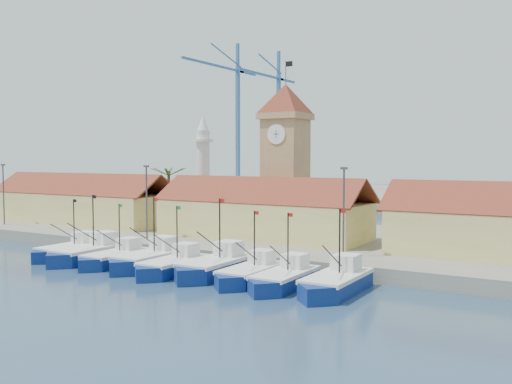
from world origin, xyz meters
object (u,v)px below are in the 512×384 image
Objects in this scene: boat_4 at (172,267)px; clock_tower at (285,154)px; minaret at (203,169)px; boat_0 at (69,252)px.

clock_tower is at bearing 90.18° from boat_4.
boat_0 is at bearing -92.05° from minaret.
clock_tower is at bearing 55.25° from boat_0.
boat_4 is at bearing -59.91° from minaret.
minaret reaches higher than boat_4.
boat_0 is 0.41× the size of clock_tower.
minaret is (0.89, 24.91, 9.00)m from boat_0.
clock_tower reaches higher than boat_0.
boat_0 is 30.05m from clock_tower.
boat_4 is 31.39m from minaret.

